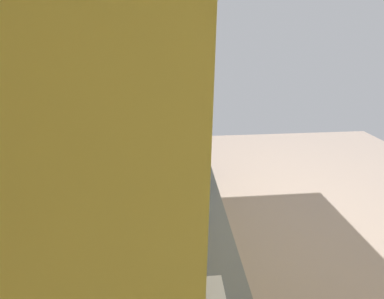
{
  "coord_description": "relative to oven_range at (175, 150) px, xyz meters",
  "views": [
    {
      "loc": [
        -1.56,
        1.18,
        1.84
      ],
      "look_at": [
        -0.29,
        1.07,
        1.23
      ],
      "focal_mm": 22.23,
      "sensor_mm": 36.0,
      "label": 1
    }
  ],
  "objects": [
    {
      "name": "counter_run",
      "position": [
        -1.73,
        0.02,
        -0.02
      ],
      "size": [
        2.83,
        0.61,
        0.88
      ],
      "color": "#DDD072",
      "rests_on": "ground_plane"
    },
    {
      "name": "microwave",
      "position": [
        -1.49,
        0.04,
        0.56
      ],
      "size": [
        0.49,
        0.39,
        0.27
      ],
      "color": "white",
      "rests_on": "counter_run"
    },
    {
      "name": "upper_cabinets",
      "position": [
        -1.73,
        0.14,
        1.44
      ],
      "size": [
        2.01,
        0.33,
        0.66
      ],
      "color": "#D6CA6E"
    },
    {
      "name": "wall_back",
      "position": [
        -1.33,
        0.37,
        0.88
      ],
      "size": [
        3.75,
        0.12,
        2.68
      ],
      "primitive_type": "cube",
      "color": "#E8CB7E",
      "rests_on": "ground_plane"
    },
    {
      "name": "ground_plane",
      "position": [
        -1.33,
        -1.17,
        -0.46
      ],
      "size": [
        5.8,
        5.8,
        0.0
      ],
      "primitive_type": "plane",
      "color": "gray"
    },
    {
      "name": "kettle",
      "position": [
        -1.0,
        -0.02,
        0.49
      ],
      "size": [
        0.2,
        0.14,
        0.15
      ],
      "color": "black",
      "rests_on": "counter_run"
    },
    {
      "name": "bowl",
      "position": [
        -0.59,
        -0.02,
        0.46
      ],
      "size": [
        0.19,
        0.19,
        0.06
      ],
      "color": "#4C8CBF",
      "rests_on": "counter_run"
    },
    {
      "name": "oven_range",
      "position": [
        0.0,
        0.0,
        0.0
      ],
      "size": [
        0.63,
        0.63,
        1.06
      ],
      "color": "black",
      "rests_on": "ground_plane"
    },
    {
      "name": "window_back_wall",
      "position": [
        -2.41,
        0.3,
        0.8
      ],
      "size": [
        0.43,
        0.02,
        0.62
      ],
      "color": "#997A4C"
    }
  ]
}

